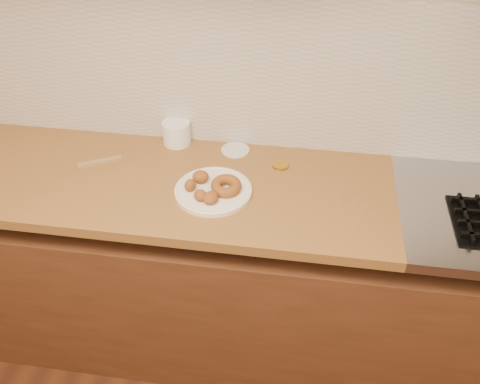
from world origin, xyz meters
name	(u,v)px	position (x,y,z in m)	size (l,w,h in m)	color
wall_back	(271,36)	(0.00, 2.00, 1.35)	(4.00, 0.02, 2.70)	tan
base_cabinet	(255,283)	(0.00, 1.69, 0.39)	(3.60, 0.60, 0.77)	#5A301B
butcher_block	(88,176)	(-0.65, 1.69, 0.88)	(2.30, 0.62, 0.04)	brown
backsplash	(269,76)	(0.00, 1.99, 1.20)	(3.60, 0.02, 0.60)	beige
donut_plate	(213,191)	(-0.15, 1.64, 0.91)	(0.28, 0.28, 0.02)	white
ring_donut	(226,186)	(-0.11, 1.64, 0.93)	(0.11, 0.11, 0.04)	#985B20
fried_dough_chunks	(201,188)	(-0.19, 1.61, 0.94)	(0.14, 0.17, 0.05)	#985B20
plastic_tub	(177,133)	(-0.36, 1.94, 0.95)	(0.11, 0.11, 0.09)	white
tub_lid	(235,150)	(-0.12, 1.92, 0.90)	(0.11, 0.11, 0.01)	silver
brass_jar_lid	(281,165)	(0.07, 1.84, 0.91)	(0.06, 0.06, 0.01)	#B68A27
wooden_utensil	(100,162)	(-0.62, 1.75, 0.91)	(0.17, 0.02, 0.01)	olive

